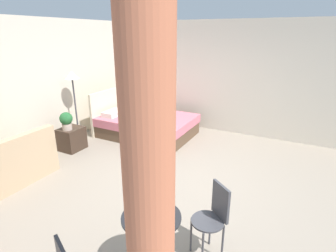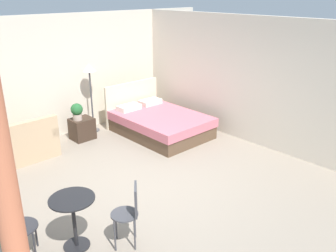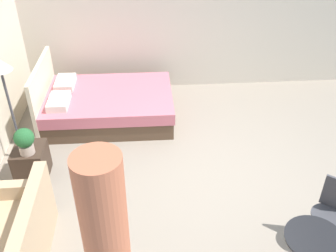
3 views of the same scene
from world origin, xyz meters
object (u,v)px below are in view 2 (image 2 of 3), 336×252
object	(u,v)px
cafe_chair_near_couch	(130,209)
balcony_table	(73,214)
nightstand	(82,129)
floor_lamp	(90,76)
cafe_chair_near_window	(12,224)
couch	(19,147)
potted_plant	(77,111)
bed	(159,122)

from	to	relation	value
cafe_chair_near_couch	balcony_table	bearing A→B (deg)	141.12
nightstand	cafe_chair_near_couch	size ratio (longest dim) A/B	0.55
floor_lamp	cafe_chair_near_window	bearing A→B (deg)	-134.80
couch	nightstand	size ratio (longest dim) A/B	3.01
balcony_table	floor_lamp	bearing A→B (deg)	54.69
floor_lamp	balcony_table	bearing A→B (deg)	-125.31
potted_plant	cafe_chair_near_window	distance (m)	3.80
bed	balcony_table	world-z (taller)	bed
cafe_chair_near_window	cafe_chair_near_couch	distance (m)	1.45
bed	cafe_chair_near_couch	world-z (taller)	bed
nightstand	cafe_chair_near_window	distance (m)	3.89
nightstand	balcony_table	size ratio (longest dim) A/B	0.66
potted_plant	cafe_chair_near_window	size ratio (longest dim) A/B	0.46
nightstand	potted_plant	world-z (taller)	potted_plant
floor_lamp	bed	bearing A→B (deg)	-49.35
potted_plant	balcony_table	world-z (taller)	potted_plant
nightstand	cafe_chair_near_couch	distance (m)	3.91
bed	floor_lamp	bearing A→B (deg)	130.65
nightstand	potted_plant	distance (m)	0.46
couch	potted_plant	size ratio (longest dim) A/B	3.85
cafe_chair_near_couch	nightstand	bearing A→B (deg)	68.68
bed	couch	world-z (taller)	bed
bed	balcony_table	xyz separation A→B (m)	(-3.47, -2.24, 0.24)
couch	balcony_table	bearing A→B (deg)	-98.99
floor_lamp	cafe_chair_near_couch	distance (m)	4.40
floor_lamp	balcony_table	world-z (taller)	floor_lamp
potted_plant	nightstand	bearing A→B (deg)	11.82
floor_lamp	couch	bearing A→B (deg)	-167.79
potted_plant	bed	bearing A→B (deg)	-29.90
bed	potted_plant	size ratio (longest dim) A/B	5.81
couch	cafe_chair_near_window	size ratio (longest dim) A/B	1.77
cafe_chair_near_window	couch	bearing A→B (deg)	67.18
couch	bed	bearing A→B (deg)	-14.55
floor_lamp	cafe_chair_near_couch	world-z (taller)	floor_lamp
couch	balcony_table	distance (m)	3.06
nightstand	cafe_chair_near_window	size ratio (longest dim) A/B	0.59
potted_plant	floor_lamp	xyz separation A→B (m)	(0.56, 0.29, 0.65)
potted_plant	balcony_table	bearing A→B (deg)	-120.79
nightstand	cafe_chair_near_couch	bearing A→B (deg)	-111.32
bed	cafe_chair_near_window	xyz separation A→B (m)	(-4.12, -1.91, 0.23)
bed	balcony_table	distance (m)	4.14
potted_plant	cafe_chair_near_couch	size ratio (longest dim) A/B	0.43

